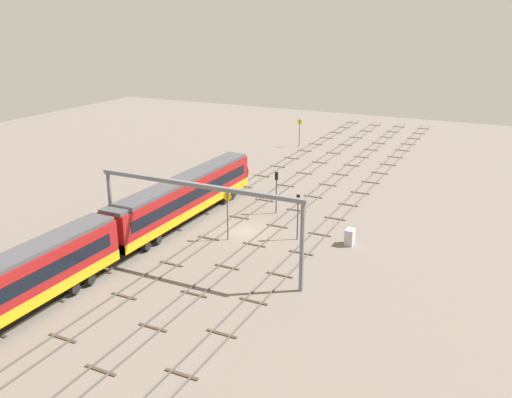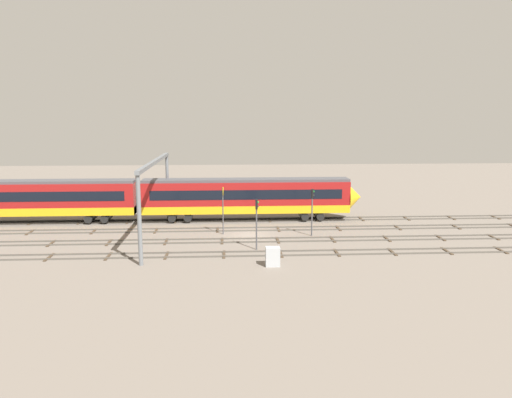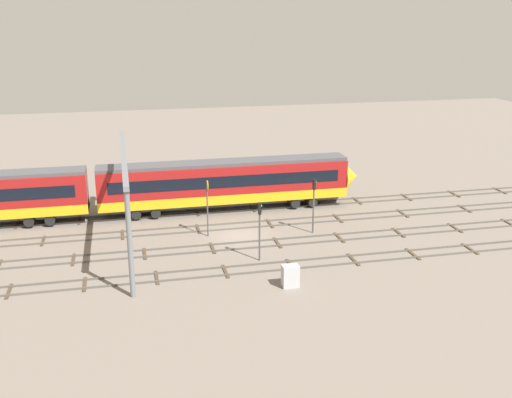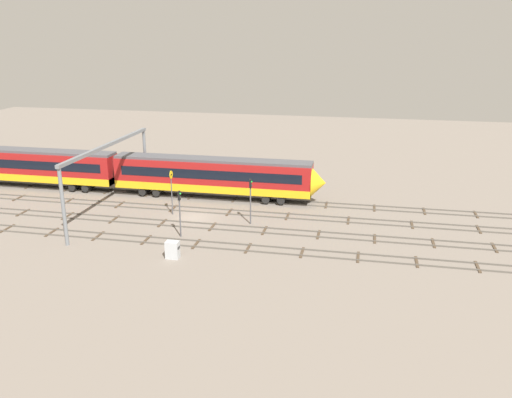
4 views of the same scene
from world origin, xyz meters
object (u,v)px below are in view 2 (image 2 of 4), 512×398
Objects in this scene: signal_light_trackside_approach at (257,217)px; overhead_gantry at (155,178)px; train at (35,200)px; signal_light_trackside_departure at (312,206)px; speed_sign_mid_trackside at (223,204)px; relay_cabinet at (273,257)px.

overhead_gantry is at bearing 151.45° from signal_light_trackside_approach.
signal_light_trackside_departure is at bearing -14.47° from train.
speed_sign_mid_trackside is at bearing 116.78° from signal_light_trackside_approach.
train reaches higher than signal_light_trackside_approach.
train is 27.82m from signal_light_trackside_approach.
relay_cabinet is at bearing -34.98° from train.
signal_light_trackside_departure is 11.47m from relay_cabinet.
signal_light_trackside_departure is at bearing -1.37° from overhead_gantry.
speed_sign_mid_trackside is at bearing 110.20° from relay_cabinet.
speed_sign_mid_trackside is 9.18m from signal_light_trackside_departure.
speed_sign_mid_trackside reaches higher than signal_light_trackside_approach.
overhead_gantry is 11.60m from signal_light_trackside_approach.
overhead_gantry is at bearing -26.93° from train.
train is 22.55m from speed_sign_mid_trackside.
speed_sign_mid_trackside is (21.53, -6.69, 0.56)m from train.
speed_sign_mid_trackside is 1.06× the size of signal_light_trackside_approach.
signal_light_trackside_approach is at bearing -27.58° from train.
overhead_gantry reaches higher than signal_light_trackside_departure.
signal_light_trackside_approach is at bearing -28.55° from overhead_gantry.
train is at bearing 165.53° from signal_light_trackside_departure.
signal_light_trackside_departure reaches higher than signal_light_trackside_approach.
speed_sign_mid_trackside reaches higher than signal_light_trackside_departure.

